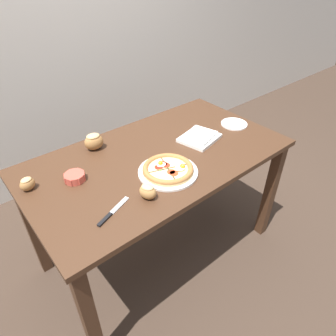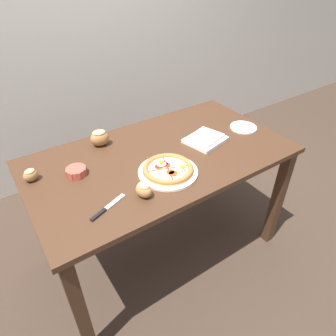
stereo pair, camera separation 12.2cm
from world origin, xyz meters
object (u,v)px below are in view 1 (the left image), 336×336
(bread_piece_mid, at_px, (148,191))
(knife_main, at_px, (113,211))
(ramekin_bowl, at_px, (75,177))
(side_saucer, at_px, (234,124))
(bread_piece_far, at_px, (94,141))
(napkin_folded, at_px, (199,137))
(dining_table, at_px, (158,170))
(bread_piece_near, at_px, (27,184))
(pizza, at_px, (168,170))

(bread_piece_mid, bearing_deg, knife_main, 172.87)
(ramekin_bowl, distance_m, knife_main, 0.31)
(bread_piece_mid, bearing_deg, side_saucer, 13.86)
(bread_piece_far, xyz_separation_m, knife_main, (-0.19, -0.50, -0.05))
(napkin_folded, height_order, bread_piece_mid, bread_piece_mid)
(napkin_folded, bearing_deg, ramekin_bowl, 171.53)
(knife_main, relative_size, side_saucer, 1.16)
(ramekin_bowl, relative_size, napkin_folded, 0.42)
(dining_table, bearing_deg, bread_piece_near, 166.40)
(napkin_folded, distance_m, bread_piece_far, 0.61)
(dining_table, xyz_separation_m, bread_piece_near, (-0.64, 0.16, 0.14))
(napkin_folded, distance_m, side_saucer, 0.30)
(napkin_folded, xyz_separation_m, side_saucer, (0.30, -0.01, -0.01))
(dining_table, xyz_separation_m, ramekin_bowl, (-0.45, 0.08, 0.13))
(bread_piece_near, relative_size, bread_piece_far, 0.69)
(dining_table, bearing_deg, pizza, -110.94)
(pizza, height_order, bread_piece_far, bread_piece_far)
(bread_piece_far, bearing_deg, bread_piece_mid, -91.90)
(bread_piece_near, xyz_separation_m, knife_main, (0.22, -0.38, -0.03))
(knife_main, bearing_deg, napkin_folded, -5.17)
(pizza, xyz_separation_m, side_saucer, (0.65, 0.12, -0.01))
(bread_piece_mid, bearing_deg, pizza, 24.29)
(dining_table, height_order, bread_piece_far, bread_piece_far)
(napkin_folded, relative_size, knife_main, 1.31)
(pizza, height_order, ramekin_bowl, pizza)
(napkin_folded, distance_m, knife_main, 0.74)
(bread_piece_mid, height_order, knife_main, bread_piece_mid)
(ramekin_bowl, relative_size, knife_main, 0.55)
(dining_table, bearing_deg, napkin_folded, -5.80)
(dining_table, distance_m, bread_piece_mid, 0.38)
(bread_piece_near, bearing_deg, dining_table, -13.60)
(napkin_folded, relative_size, side_saucer, 1.52)
(napkin_folded, xyz_separation_m, knife_main, (-0.71, -0.20, -0.01))
(pizza, distance_m, side_saucer, 0.66)
(dining_table, distance_m, side_saucer, 0.60)
(ramekin_bowl, relative_size, bread_piece_mid, 1.08)
(napkin_folded, bearing_deg, bread_piece_mid, -158.00)
(bread_piece_far, xyz_separation_m, side_saucer, (0.82, -0.31, -0.04))
(dining_table, relative_size, pizza, 4.78)
(dining_table, distance_m, napkin_folded, 0.32)
(ramekin_bowl, xyz_separation_m, bread_piece_near, (-0.20, 0.08, 0.01))
(bread_piece_near, bearing_deg, ramekin_bowl, -20.97)
(pizza, distance_m, ramekin_bowl, 0.45)
(napkin_folded, xyz_separation_m, bread_piece_near, (-0.93, 0.18, 0.02))
(pizza, xyz_separation_m, bread_piece_far, (-0.17, 0.44, 0.03))
(ramekin_bowl, distance_m, napkin_folded, 0.74)
(pizza, height_order, knife_main, pizza)
(side_saucer, bearing_deg, napkin_folded, 177.95)
(bread_piece_far, bearing_deg, napkin_folded, -29.98)
(bread_piece_mid, bearing_deg, bread_piece_far, 88.10)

